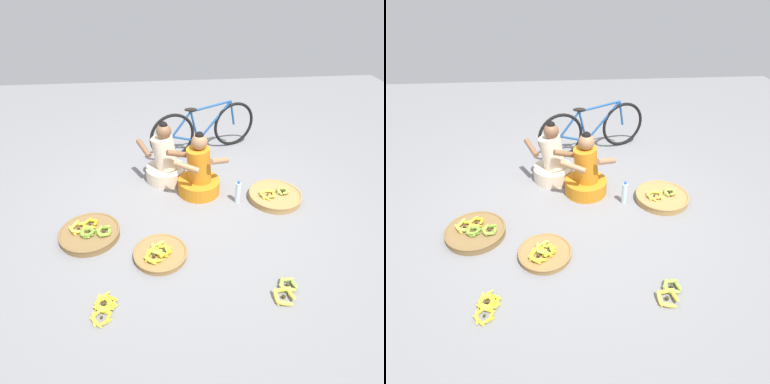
# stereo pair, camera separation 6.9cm
# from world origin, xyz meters

# --- Properties ---
(ground_plane) EXTENTS (10.00, 10.00, 0.00)m
(ground_plane) POSITION_xyz_m (0.00, 0.00, 0.00)
(ground_plane) COLOR slate
(vendor_woman_front) EXTENTS (0.70, 0.52, 0.83)m
(vendor_woman_front) POSITION_xyz_m (0.13, 0.30, 0.27)
(vendor_woman_front) COLOR orange
(vendor_woman_front) RESTS_ON ground
(vendor_woman_behind) EXTENTS (0.68, 0.53, 0.82)m
(vendor_woman_behind) POSITION_xyz_m (-0.27, 0.65, 0.26)
(vendor_woman_behind) COLOR beige
(vendor_woman_behind) RESTS_ON ground
(bicycle_leaning) EXTENTS (1.61, 0.63, 0.73)m
(bicycle_leaning) POSITION_xyz_m (0.33, 1.39, 0.36)
(bicycle_leaning) COLOR black
(bicycle_leaning) RESTS_ON ground
(banana_basket_front_center) EXTENTS (0.64, 0.64, 0.15)m
(banana_basket_front_center) POSITION_xyz_m (-1.11, -0.43, 0.05)
(banana_basket_front_center) COLOR brown
(banana_basket_front_center) RESTS_ON ground
(banana_basket_mid_right) EXTENTS (0.64, 0.64, 0.15)m
(banana_basket_mid_right) POSITION_xyz_m (1.04, 0.06, 0.05)
(banana_basket_mid_right) COLOR #A87F47
(banana_basket_mid_right) RESTS_ON ground
(banana_basket_mid_left) EXTENTS (0.54, 0.54, 0.14)m
(banana_basket_mid_left) POSITION_xyz_m (-0.38, -0.79, 0.04)
(banana_basket_mid_left) COLOR olive
(banana_basket_mid_left) RESTS_ON ground
(loose_bananas_near_bicycle) EXTENTS (0.25, 0.31, 0.09)m
(loose_bananas_near_bicycle) POSITION_xyz_m (0.73, -1.35, 0.03)
(loose_bananas_near_bicycle) COLOR #9EB747
(loose_bananas_near_bicycle) RESTS_ON ground
(loose_bananas_near_vendor) EXTENTS (0.24, 0.35, 0.09)m
(loose_bananas_near_vendor) POSITION_xyz_m (-0.86, -1.36, 0.03)
(loose_bananas_near_vendor) COLOR yellow
(loose_bananas_near_vendor) RESTS_ON ground
(water_bottle) EXTENTS (0.06, 0.06, 0.29)m
(water_bottle) POSITION_xyz_m (0.57, 0.04, 0.14)
(water_bottle) COLOR silver
(water_bottle) RESTS_ON ground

